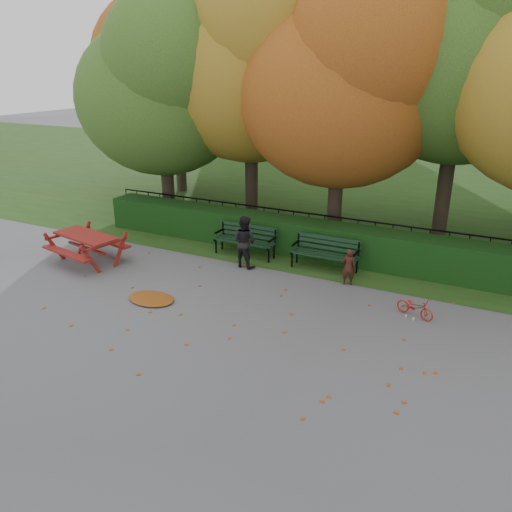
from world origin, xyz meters
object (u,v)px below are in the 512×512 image
at_px(child, 348,267).
at_px(bicycle, 415,307).
at_px(bench_left, 246,238).
at_px(tree_f, 178,50).
at_px(tree_b, 258,57).
at_px(tree_a, 165,86).
at_px(picnic_table, 86,241).
at_px(adult, 244,242).
at_px(tree_c, 351,78).
at_px(bench_right, 326,251).
at_px(tree_d, 480,32).

distance_m(child, bicycle, 2.09).
bearing_deg(bench_left, tree_f, 136.49).
distance_m(tree_b, tree_f, 5.32).
distance_m(tree_a, picnic_table, 5.85).
relative_size(tree_b, picnic_table, 4.04).
xyz_separation_m(tree_b, adult, (1.51, -3.85, -4.69)).
bearing_deg(bicycle, picnic_table, 114.92).
bearing_deg(tree_f, tree_c, -22.35).
relative_size(tree_a, picnic_table, 3.44).
bearing_deg(bicycle, bench_right, 76.83).
relative_size(picnic_table, bicycle, 2.51).
relative_size(tree_a, tree_c, 0.94).
xyz_separation_m(tree_f, bicycle, (10.89, -7.27, -5.46)).
bearing_deg(bench_left, bench_right, 0.00).
relative_size(tree_c, adult, 5.59).
bearing_deg(child, adult, -19.84).
bearing_deg(tree_b, picnic_table, -114.39).
bearing_deg(tree_a, tree_b, 23.05).
bearing_deg(bench_right, tree_d, 51.77).
bearing_deg(bench_right, bench_left, 180.00).
bearing_deg(tree_d, picnic_table, -145.70).
bearing_deg(tree_d, bicycle, -91.31).
height_order(tree_a, tree_b, tree_b).
xyz_separation_m(bench_left, adult, (0.36, -0.80, 0.20)).
xyz_separation_m(tree_c, bench_right, (0.27, -2.26, -4.30)).
bearing_deg(picnic_table, tree_f, 116.13).
bearing_deg(picnic_table, bench_left, 45.35).
xyz_separation_m(tree_a, bicycle, (8.95, -3.61, -4.29)).
distance_m(tree_b, tree_c, 3.42).
xyz_separation_m(bench_left, picnic_table, (-3.66, -2.50, 0.12)).
height_order(tree_d, adult, tree_d).
distance_m(tree_d, bench_right, 7.07).
xyz_separation_m(bench_right, bicycle, (2.66, -1.73, -0.29)).
distance_m(tree_b, tree_d, 6.37).
bearing_deg(child, tree_b, -62.05).
bearing_deg(child, tree_f, -55.97).
bearing_deg(bench_left, tree_b, 110.58).
bearing_deg(bench_right, bicycle, -33.04).
bearing_deg(tree_d, child, -114.51).
bearing_deg(picnic_table, adult, 33.90).
height_order(tree_a, tree_f, tree_f).
relative_size(tree_a, tree_d, 0.78).
distance_m(tree_c, child, 5.39).
distance_m(adult, bicycle, 4.81).
height_order(tree_c, adult, tree_c).
distance_m(tree_f, bicycle, 14.19).
bearing_deg(picnic_table, child, 25.43).
xyz_separation_m(tree_b, tree_f, (-4.69, 2.49, 0.29)).
bearing_deg(tree_a, bench_left, -25.76).
xyz_separation_m(tree_f, child, (9.07, -6.26, -5.22)).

